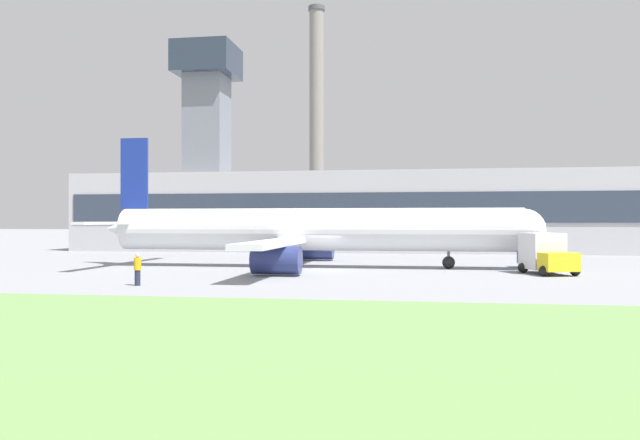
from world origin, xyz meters
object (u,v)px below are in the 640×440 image
at_px(airplane, 309,231).
at_px(baggage_truck, 546,254).
at_px(ground_crew_person, 138,269).
at_px(pushback_tug, 541,256).

xyz_separation_m(airplane, baggage_truck, (16.83, -3.63, -1.49)).
xyz_separation_m(baggage_truck, ground_crew_person, (-23.79, -11.37, -0.41)).
relative_size(baggage_truck, ground_crew_person, 2.55).
height_order(airplane, baggage_truck, airplane).
relative_size(pushback_tug, baggage_truck, 0.75).
height_order(airplane, pushback_tug, airplane).
bearing_deg(pushback_tug, ground_crew_person, -145.21).
xyz_separation_m(airplane, pushback_tug, (17.58, 2.05, -1.94)).
distance_m(pushback_tug, baggage_truck, 5.74).
bearing_deg(baggage_truck, ground_crew_person, -154.46).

